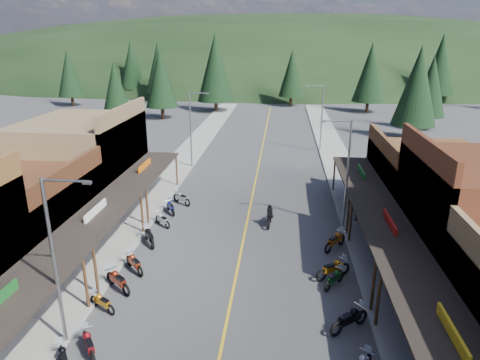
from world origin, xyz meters
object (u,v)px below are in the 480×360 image
(pine_2, at_px, (215,68))
(bike_west_8, at_px, (134,262))
(streetlight_1, at_px, (192,126))
(pedestrian_east_b, at_px, (357,210))
(pine_4, at_px, (370,72))
(bike_west_10, at_px, (162,219))
(bike_west_11, at_px, (171,207))
(streetlight_3, at_px, (321,115))
(bike_west_6, at_px, (102,301))
(bike_west_12, at_px, (182,197))
(shop_west_2, at_px, (19,219))
(streetlight_2, at_px, (345,170))
(shop_west_3, at_px, (85,161))
(pine_3, at_px, (292,73))
(pine_11, at_px, (417,86))
(bike_west_5, at_px, (89,343))
(bike_west_7, at_px, (118,280))
(pine_7, at_px, (132,65))
(bike_east_6, at_px, (349,318))
(pine_5, at_px, (440,64))
(streetlight_0, at_px, (57,257))
(pine_9, at_px, (431,87))
(bike_east_7, at_px, (334,278))
(shop_east_3, at_px, (427,183))
(bike_east_8, at_px, (333,268))
(rider_on_bike, at_px, (270,216))
(bike_west_4, at_px, (64,357))
(bike_west_9, at_px, (149,236))
(pine_10, at_px, (161,78))
(pine_1, at_px, (159,67))
(pine_8, at_px, (116,90))
(pine_0, at_px, (69,73))

(pine_2, xyz_separation_m, bike_west_8, (3.92, -57.54, -7.38))
(streetlight_1, bearing_deg, pedestrian_east_b, -40.20)
(pine_4, xyz_separation_m, bike_west_10, (-24.17, -53.03, -6.70))
(pine_4, bearing_deg, bike_west_11, -115.54)
(streetlight_3, xyz_separation_m, bike_west_6, (-13.39, -33.44, -3.93))
(bike_west_8, relative_size, bike_west_12, 1.02)
(shop_west_2, relative_size, streetlight_2, 1.36)
(bike_west_12, bearing_deg, pine_2, 43.93)
(streetlight_3, xyz_separation_m, bike_west_8, (-13.03, -29.54, -3.85))
(shop_west_3, bearing_deg, streetlight_3, 42.04)
(pine_3, distance_m, pine_11, 32.26)
(bike_west_5, bearing_deg, bike_west_7, 60.59)
(pine_7, height_order, bike_east_6, pine_7)
(streetlight_1, height_order, streetlight_2, same)
(pine_5, relative_size, bike_east_6, 6.00)
(shop_west_2, distance_m, streetlight_2, 21.73)
(streetlight_2, xyz_separation_m, pine_7, (-38.95, 68.00, 2.78))
(bike_west_10, bearing_deg, streetlight_0, -140.04)
(streetlight_0, bearing_deg, streetlight_3, 68.88)
(pine_9, height_order, bike_east_7, pine_9)
(pine_5, height_order, bike_west_6, pine_5)
(shop_east_3, height_order, bike_west_12, shop_east_3)
(shop_west_2, xyz_separation_m, bike_west_10, (7.58, 5.27, -1.99))
(bike_west_10, xyz_separation_m, bike_east_7, (11.77, -6.98, 0.01))
(pine_9, bearing_deg, bike_east_8, -112.63)
(streetlight_0, relative_size, rider_on_bike, 3.50)
(streetlight_1, distance_m, bike_west_12, 11.36)
(bike_west_4, bearing_deg, bike_west_11, 53.39)
(streetlight_3, xyz_separation_m, pine_9, (17.05, 15.00, 1.92))
(pine_3, height_order, pine_7, pine_7)
(shop_east_3, distance_m, streetlight_2, 7.80)
(bike_west_7, height_order, bike_east_7, bike_west_7)
(streetlight_0, xyz_separation_m, pine_4, (24.95, 66.00, 2.78))
(bike_west_10, bearing_deg, bike_east_8, -73.89)
(shop_west_3, distance_m, bike_west_8, 13.61)
(bike_west_9, bearing_deg, pine_3, 49.06)
(bike_west_7, distance_m, bike_east_8, 12.18)
(streetlight_0, relative_size, streetlight_1, 1.00)
(pine_2, bearing_deg, pine_10, -135.00)
(pine_11, bearing_deg, bike_east_6, -108.68)
(shop_west_3, bearing_deg, bike_west_11, -14.09)
(streetlight_2, height_order, bike_west_6, streetlight_2)
(pine_2, distance_m, pine_9, 36.44)
(pine_1, bearing_deg, bike_east_6, -67.95)
(pine_8, bearing_deg, pine_1, 93.81)
(pine_0, relative_size, bike_west_6, 5.93)
(bike_west_7, bearing_deg, bike_west_4, -141.44)
(bike_west_12, bearing_deg, pine_11, -5.33)
(pine_0, height_order, bike_east_8, pine_0)
(streetlight_3, height_order, pine_3, pine_3)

